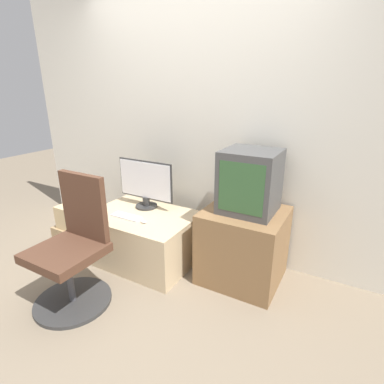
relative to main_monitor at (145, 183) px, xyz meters
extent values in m
plane|color=#7F705B|center=(0.37, -0.95, -0.73)|extent=(12.00, 12.00, 0.00)
cube|color=silver|center=(0.37, 0.38, 0.57)|extent=(4.40, 0.05, 2.60)
cube|color=#CCB289|center=(0.08, -0.17, -0.49)|extent=(1.00, 0.71, 0.48)
cube|color=olive|center=(1.03, 0.01, -0.41)|extent=(0.67, 0.62, 0.65)
cylinder|color=#2D2D2D|center=(0.00, 0.00, -0.24)|extent=(0.22, 0.22, 0.02)
cylinder|color=#2D2D2D|center=(0.00, 0.00, -0.19)|extent=(0.07, 0.07, 0.09)
cube|color=#2D2D2D|center=(0.00, 0.00, 0.04)|extent=(0.62, 0.01, 0.39)
cube|color=silver|center=(0.00, 0.00, 0.04)|extent=(0.59, 0.02, 0.36)
cube|color=silver|center=(-0.01, -0.29, -0.24)|extent=(0.31, 0.11, 0.01)
ellipsoid|color=silver|center=(0.21, -0.32, -0.24)|extent=(0.06, 0.04, 0.03)
cube|color=#474747|center=(1.05, 0.04, 0.17)|extent=(0.44, 0.43, 0.52)
cube|color=#335B33|center=(1.05, -0.17, 0.17)|extent=(0.36, 0.01, 0.40)
cylinder|color=#333333|center=(-0.02, -0.97, -0.72)|extent=(0.59, 0.59, 0.03)
cylinder|color=#4C4C51|center=(-0.02, -0.97, -0.51)|extent=(0.05, 0.05, 0.39)
cube|color=#513323|center=(-0.02, -0.97, -0.28)|extent=(0.49, 0.49, 0.07)
cube|color=#513323|center=(-0.02, -0.75, 0.02)|extent=(0.44, 0.05, 0.53)
cube|color=#A3845B|center=(-0.72, -0.39, -0.61)|extent=(0.32, 0.23, 0.25)
cube|color=#D1B27F|center=(-0.72, -0.39, -0.36)|extent=(0.19, 0.18, 0.24)
cube|color=beige|center=(-0.64, -0.71, -0.72)|extent=(0.17, 0.13, 0.02)
camera|label=1|loc=(1.78, -2.22, 0.91)|focal=28.00mm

